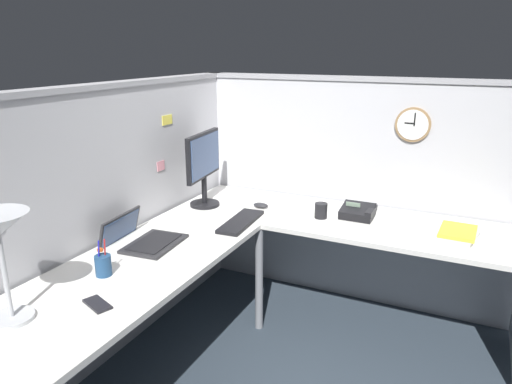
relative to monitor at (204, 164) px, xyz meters
The scene contains 16 objects.
ground_plane 1.25m from the monitor, 116.00° to the right, with size 6.80×6.80×0.00m, color #2D3842.
cubicle_wall_back 0.75m from the monitor, 161.06° to the left, with size 2.57×0.12×1.58m.
cubicle_wall_right 1.09m from the monitor, 58.24° to the right, with size 0.12×2.37×1.58m.
desk 0.91m from the monitor, 123.68° to the right, with size 2.35×2.15×0.73m.
monitor is the anchor object (origin of this frame).
laptop 0.76m from the monitor, behind, with size 0.37×0.41×0.22m.
keyboard 0.51m from the monitor, 118.16° to the right, with size 0.43×0.14×0.02m, color black.
computer_mouse 0.47m from the monitor, 71.85° to the right, with size 0.06×0.10×0.03m, color #232326.
pen_cup 1.13m from the monitor, behind, with size 0.08×0.08×0.18m.
cell_phone 1.38m from the monitor, 168.11° to the right, with size 0.07×0.14×0.01m, color black.
office_phone 1.06m from the monitor, 78.56° to the right, with size 0.19×0.21×0.11m.
book_stack 1.61m from the monitor, 85.57° to the right, with size 0.31×0.26×0.04m.
coffee_mug 0.83m from the monitor, 82.58° to the right, with size 0.08×0.08×0.10m, color black.
wall_clock 1.37m from the monitor, 67.89° to the right, with size 0.04×0.22×0.22m.
pinned_note_middle 0.29m from the monitor, 141.87° to the left, with size 0.07×0.00×0.06m, color pink.
pinned_note_rightmost 0.37m from the monitor, 126.69° to the left, with size 0.10×0.00×0.06m, color #EAD84C.
Camera 1 is at (-2.32, -1.00, 1.76)m, focal length 33.47 mm.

